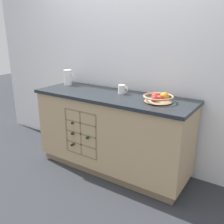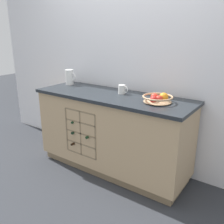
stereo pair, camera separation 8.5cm
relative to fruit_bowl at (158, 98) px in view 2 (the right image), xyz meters
name	(u,v)px [view 2 (the right image)]	position (x,y,z in m)	size (l,w,h in m)	color
ground_plane	(112,168)	(-0.54, 0.00, -0.93)	(14.00, 14.00, 0.00)	#2D3035
back_wall	(130,56)	(-0.54, 0.35, 0.34)	(4.40, 0.06, 2.55)	white
kitchen_island	(112,132)	(-0.54, 0.00, -0.48)	(1.78, 0.63, 0.89)	#8B7354
fruit_bowl	(158,98)	(0.00, 0.00, 0.00)	(0.29, 0.29, 0.09)	tan
white_pitcher	(70,77)	(-1.28, 0.12, 0.06)	(0.16, 0.10, 0.19)	white
ceramic_mug	(122,89)	(-0.47, 0.10, 0.01)	(0.12, 0.08, 0.10)	white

